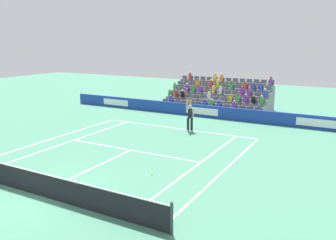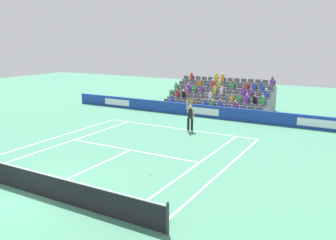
{
  "view_description": "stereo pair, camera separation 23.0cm",
  "coord_description": "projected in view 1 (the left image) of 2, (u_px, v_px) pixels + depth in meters",
  "views": [
    {
      "loc": [
        -10.47,
        8.51,
        5.78
      ],
      "look_at": [
        -0.53,
        -9.62,
        1.1
      ],
      "focal_mm": 37.33,
      "sensor_mm": 36.0,
      "label": 1
    },
    {
      "loc": [
        -10.67,
        8.4,
        5.78
      ],
      "look_at": [
        -0.53,
        -9.62,
        1.1
      ],
      "focal_mm": 37.33,
      "sensor_mm": 36.0,
      "label": 2
    }
  ],
  "objects": [
    {
      "name": "ground_plane",
      "position": [
        36.0,
        195.0,
        13.46
      ],
      "size": [
        80.0,
        80.0,
        0.0
      ],
      "primitive_type": "plane",
      "color": "#47896B"
    },
    {
      "name": "line_baseline",
      "position": [
        177.0,
        128.0,
        23.63
      ],
      "size": [
        10.97,
        0.1,
        0.01
      ],
      "primitive_type": "cube",
      "color": "white",
      "rests_on": "ground"
    },
    {
      "name": "line_service",
      "position": [
        131.0,
        150.0,
        18.94
      ],
      "size": [
        8.23,
        0.1,
        0.01
      ],
      "primitive_type": "cube",
      "color": "white",
      "rests_on": "ground"
    },
    {
      "name": "line_centre_service",
      "position": [
        92.0,
        169.0,
        16.2
      ],
      "size": [
        0.1,
        6.4,
        0.01
      ],
      "primitive_type": "cube",
      "color": "white",
      "rests_on": "ground"
    },
    {
      "name": "line_singles_sideline_left",
      "position": [
        69.0,
        142.0,
        20.48
      ],
      "size": [
        0.1,
        11.89,
        0.01
      ],
      "primitive_type": "cube",
      "color": "white",
      "rests_on": "ground"
    },
    {
      "name": "line_singles_sideline_right",
      "position": [
        197.0,
        165.0,
        16.62
      ],
      "size": [
        0.1,
        11.89,
        0.01
      ],
      "primitive_type": "cube",
      "color": "white",
      "rests_on": "ground"
    },
    {
      "name": "line_doubles_sideline_left",
      "position": [
        52.0,
        139.0,
        21.12
      ],
      "size": [
        0.1,
        11.89,
        0.01
      ],
      "primitive_type": "cube",
      "color": "white",
      "rests_on": "ground"
    },
    {
      "name": "line_doubles_sideline_right",
      "position": [
        224.0,
        170.0,
        15.97
      ],
      "size": [
        0.1,
        11.89,
        0.01
      ],
      "primitive_type": "cube",
      "color": "white",
      "rests_on": "ground"
    },
    {
      "name": "line_centre_mark",
      "position": [
        177.0,
        129.0,
        23.54
      ],
      "size": [
        0.1,
        0.2,
        0.01
      ],
      "primitive_type": "cube",
      "color": "white",
      "rests_on": "ground"
    },
    {
      "name": "sponsor_barrier",
      "position": [
        202.0,
        111.0,
        27.19
      ],
      "size": [
        24.95,
        0.22,
        0.94
      ],
      "color": "#193899",
      "rests_on": "ground"
    },
    {
      "name": "tennis_net",
      "position": [
        35.0,
        183.0,
        13.35
      ],
      "size": [
        11.97,
        0.1,
        1.07
      ],
      "color": "#33383D",
      "rests_on": "ground"
    },
    {
      "name": "tennis_player",
      "position": [
        190.0,
        117.0,
        22.68
      ],
      "size": [
        0.54,
        0.42,
        2.85
      ],
      "color": "black",
      "rests_on": "ground"
    },
    {
      "name": "stadium_stand",
      "position": [
        219.0,
        100.0,
        30.14
      ],
      "size": [
        8.68,
        4.75,
        3.05
      ],
      "color": "gray",
      "rests_on": "ground"
    },
    {
      "name": "loose_tennis_ball",
      "position": [
        152.0,
        174.0,
        15.42
      ],
      "size": [
        0.07,
        0.07,
        0.07
      ],
      "primitive_type": "sphere",
      "color": "#D1E533",
      "rests_on": "ground"
    }
  ]
}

